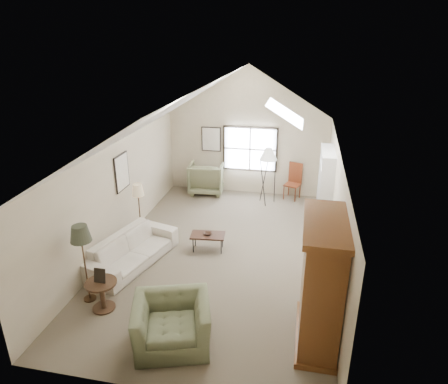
% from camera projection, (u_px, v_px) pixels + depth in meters
% --- Properties ---
extents(room_shell, '(5.01, 8.01, 4.00)m').
position_uv_depth(room_shell, '(220.00, 118.00, 8.23)').
color(room_shell, '#665B49').
rests_on(room_shell, ground).
extents(window, '(1.72, 0.08, 1.42)m').
position_uv_depth(window, '(250.00, 149.00, 12.46)').
color(window, black).
rests_on(window, room_shell).
extents(skylight, '(0.80, 1.20, 0.52)m').
position_uv_depth(skylight, '(286.00, 112.00, 8.80)').
color(skylight, white).
rests_on(skylight, room_shell).
extents(wall_art, '(1.97, 3.71, 0.88)m').
position_uv_depth(wall_art, '(168.00, 155.00, 10.90)').
color(wall_art, black).
rests_on(wall_art, room_shell).
extents(armoire, '(0.60, 1.50, 2.20)m').
position_uv_depth(armoire, '(321.00, 283.00, 6.43)').
color(armoire, brown).
rests_on(armoire, ground).
extents(tv_alcove, '(0.32, 1.30, 2.10)m').
position_uv_depth(tv_alcove, '(325.00, 191.00, 10.01)').
color(tv_alcove, white).
rests_on(tv_alcove, ground).
extents(media_console, '(0.34, 1.18, 0.60)m').
position_uv_depth(media_console, '(321.00, 221.00, 10.34)').
color(media_console, '#382316').
rests_on(media_console, ground).
extents(tv_panel, '(0.05, 0.90, 0.55)m').
position_uv_depth(tv_panel, '(323.00, 199.00, 10.10)').
color(tv_panel, black).
rests_on(tv_panel, media_console).
extents(sofa, '(1.50, 2.50, 0.68)m').
position_uv_depth(sofa, '(132.00, 250.00, 8.90)').
color(sofa, beige).
rests_on(sofa, ground).
extents(armchair_near, '(1.51, 1.40, 0.80)m').
position_uv_depth(armchair_near, '(172.00, 323.00, 6.57)').
color(armchair_near, '#606547').
rests_on(armchair_near, ground).
extents(armchair_far, '(1.17, 1.20, 1.01)m').
position_uv_depth(armchair_far, '(207.00, 177.00, 12.83)').
color(armchair_far, '#6B6D4C').
rests_on(armchair_far, ground).
extents(coffee_table, '(0.85, 0.53, 0.41)m').
position_uv_depth(coffee_table, '(208.00, 242.00, 9.50)').
color(coffee_table, '#371D16').
rests_on(coffee_table, ground).
extents(bowl, '(0.21, 0.21, 0.05)m').
position_uv_depth(bowl, '(208.00, 234.00, 9.41)').
color(bowl, '#331C15').
rests_on(bowl, coffee_table).
extents(side_table, '(0.72, 0.72, 0.59)m').
position_uv_depth(side_table, '(102.00, 295.00, 7.44)').
color(side_table, '#3E2419').
rests_on(side_table, ground).
extents(side_chair, '(0.56, 0.56, 1.13)m').
position_uv_depth(side_chair, '(293.00, 182.00, 12.30)').
color(side_chair, brown).
rests_on(side_chair, ground).
extents(tripod_lamp, '(0.66, 0.66, 1.77)m').
position_uv_depth(tripod_lamp, '(268.00, 176.00, 11.84)').
color(tripod_lamp, silver).
rests_on(tripod_lamp, ground).
extents(dark_lamp, '(0.48, 0.48, 1.63)m').
position_uv_depth(dark_lamp, '(85.00, 263.00, 7.50)').
color(dark_lamp, '#282B1F').
rests_on(dark_lamp, ground).
extents(tan_lamp, '(0.36, 0.36, 1.47)m').
position_uv_depth(tan_lamp, '(140.00, 211.00, 9.89)').
color(tan_lamp, tan).
rests_on(tan_lamp, ground).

